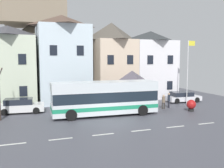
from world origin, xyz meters
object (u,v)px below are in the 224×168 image
at_px(townhouse_03, 111,61).
at_px(flagpole, 188,68).
at_px(bus_shelter, 132,78).
at_px(parked_car_01, 20,106).
at_px(pedestrian_00, 164,101).
at_px(townhouse_04, 150,64).
at_px(parked_car_00, 183,97).
at_px(townhouse_02, 63,59).
at_px(public_bench, 121,100).
at_px(pedestrian_01, 169,100).
at_px(townhouse_01, 9,65).
at_px(harbour_buoy, 191,105).
at_px(hilltop_castle, 35,49).
at_px(transit_bus, 105,98).
at_px(pedestrian_02, 146,100).

height_order(townhouse_03, flagpole, townhouse_03).
distance_m(bus_shelter, flagpole, 6.83).
distance_m(parked_car_01, pedestrian_00, 14.62).
distance_m(townhouse_04, flagpole, 6.50).
bearing_deg(parked_car_01, parked_car_00, 4.72).
distance_m(townhouse_02, public_bench, 8.86).
bearing_deg(parked_car_01, pedestrian_01, -5.64).
xyz_separation_m(pedestrian_00, pedestrian_01, (0.85, 0.32, 0.02)).
distance_m(townhouse_01, parked_car_01, 6.70).
bearing_deg(harbour_buoy, flagpole, 59.15).
relative_size(townhouse_01, public_bench, 5.25).
height_order(townhouse_01, townhouse_02, townhouse_02).
relative_size(townhouse_01, pedestrian_01, 5.52).
height_order(parked_car_00, flagpole, flagpole).
bearing_deg(harbour_buoy, townhouse_04, 86.44).
height_order(townhouse_04, hilltop_castle, hilltop_castle).
bearing_deg(townhouse_04, hilltop_castle, 121.69).
relative_size(townhouse_04, flagpole, 1.21).
bearing_deg(townhouse_04, townhouse_03, 174.15).
xyz_separation_m(parked_car_00, pedestrian_00, (-4.53, -3.06, 0.28)).
bearing_deg(townhouse_01, parked_car_00, -15.41).
distance_m(transit_bus, pedestrian_01, 7.70).
bearing_deg(bus_shelter, townhouse_01, 155.72).
distance_m(parked_car_00, public_bench, 7.67).
distance_m(parked_car_01, pedestrian_01, 15.38).
bearing_deg(public_bench, pedestrian_01, -47.77).
bearing_deg(transit_bus, townhouse_02, 107.03).
height_order(parked_car_01, pedestrian_00, pedestrian_00).
height_order(pedestrian_00, pedestrian_02, pedestrian_02).
xyz_separation_m(townhouse_04, pedestrian_00, (-2.67, -7.99, -3.59)).
relative_size(parked_car_00, flagpole, 0.58).
distance_m(townhouse_01, hilltop_castle, 22.42).
relative_size(transit_bus, pedestrian_02, 6.42).
xyz_separation_m(townhouse_01, flagpole, (19.58, -6.86, -0.25)).
xyz_separation_m(townhouse_01, parked_car_01, (1.10, -5.38, -3.84)).
bearing_deg(bus_shelter, hilltop_castle, 107.52).
bearing_deg(transit_bus, parked_car_01, 155.39).
bearing_deg(transit_bus, townhouse_04, 44.98).
height_order(transit_bus, parked_car_01, transit_bus).
relative_size(public_bench, harbour_buoy, 1.45).
xyz_separation_m(pedestrian_01, flagpole, (3.37, 1.37, 3.37)).
xyz_separation_m(bus_shelter, pedestrian_00, (2.44, -2.72, -2.28)).
relative_size(bus_shelter, pedestrian_02, 2.55).
bearing_deg(flagpole, townhouse_03, 135.62).
bearing_deg(parked_car_01, townhouse_03, 30.19).
distance_m(townhouse_03, parked_car_01, 13.37).
xyz_separation_m(bus_shelter, flagpole, (6.66, -1.03, 1.10)).
distance_m(pedestrian_01, pedestrian_02, 2.49).
distance_m(transit_bus, parked_car_00, 11.93).
bearing_deg(public_bench, townhouse_02, 146.45).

